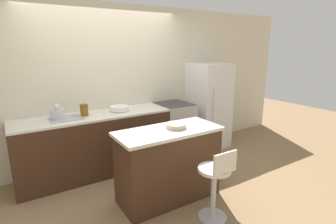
# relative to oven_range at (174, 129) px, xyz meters

# --- Properties ---
(ground_plane) EXTENTS (14.00, 14.00, 0.00)m
(ground_plane) POSITION_rel_oven_range_xyz_m (-1.10, -0.34, -0.47)
(ground_plane) COLOR #8E704C
(wall_back) EXTENTS (8.00, 0.06, 2.60)m
(wall_back) POSITION_rel_oven_range_xyz_m (-1.10, 0.35, 0.83)
(wall_back) COLOR beige
(wall_back) RESTS_ON ground_plane
(back_counter) EXTENTS (2.30, 0.64, 0.95)m
(back_counter) POSITION_rel_oven_range_xyz_m (-1.45, 0.00, -0.00)
(back_counter) COLOR #422819
(back_counter) RESTS_ON ground_plane
(kitchen_island) EXTENTS (1.33, 0.59, 0.94)m
(kitchen_island) POSITION_rel_oven_range_xyz_m (-0.88, -1.19, -0.00)
(kitchen_island) COLOR #422819
(kitchen_island) RESTS_ON ground_plane
(oven_range) EXTENTS (0.58, 0.65, 0.95)m
(oven_range) POSITION_rel_oven_range_xyz_m (0.00, 0.00, 0.00)
(oven_range) COLOR #B7B2A8
(oven_range) RESTS_ON ground_plane
(refrigerator) EXTENTS (0.68, 0.69, 1.63)m
(refrigerator) POSITION_rel_oven_range_xyz_m (0.80, -0.01, 0.34)
(refrigerator) COLOR silver
(refrigerator) RESTS_ON ground_plane
(stool_chair) EXTENTS (0.37, 0.37, 0.87)m
(stool_chair) POSITION_rel_oven_range_xyz_m (-0.67, -1.85, -0.03)
(stool_chair) COLOR #B7B7BC
(stool_chair) RESTS_ON ground_plane
(kettle) EXTENTS (0.18, 0.18, 0.22)m
(kettle) POSITION_rel_oven_range_xyz_m (-1.95, 0.03, 0.56)
(kettle) COLOR silver
(kettle) RESTS_ON back_counter
(mixing_bowl) EXTENTS (0.29, 0.29, 0.07)m
(mixing_bowl) POSITION_rel_oven_range_xyz_m (-1.03, 0.03, 0.51)
(mixing_bowl) COLOR white
(mixing_bowl) RESTS_ON back_counter
(canister_jar) EXTENTS (0.12, 0.12, 0.16)m
(canister_jar) POSITION_rel_oven_range_xyz_m (-1.58, 0.03, 0.56)
(canister_jar) COLOR brown
(canister_jar) RESTS_ON back_counter
(fruit_bowl) EXTENTS (0.26, 0.26, 0.06)m
(fruit_bowl) POSITION_rel_oven_range_xyz_m (-0.76, -1.19, 0.50)
(fruit_bowl) COLOR #C1B28E
(fruit_bowl) RESTS_ON kitchen_island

